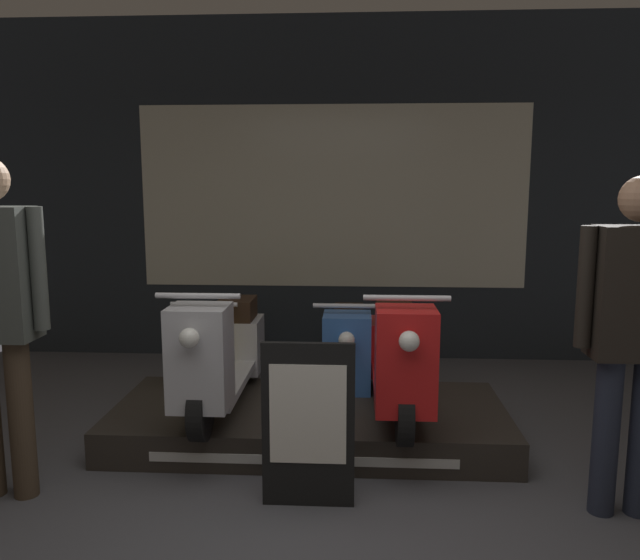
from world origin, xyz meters
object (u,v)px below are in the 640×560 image
scooter_display_left (222,353)px  person_right_browsing (633,322)px  scooter_display_right (398,356)px  price_sign_board (308,424)px  scooter_backrow_0 (223,350)px  scooter_backrow_1 (348,352)px

scooter_display_left → person_right_browsing: (2.25, -0.85, 0.44)m
scooter_display_left → scooter_display_right: bearing=0.0°
scooter_display_left → scooter_display_right: 1.16m
person_right_browsing → price_sign_board: person_right_browsing is taller
scooter_display_right → scooter_backrow_0: bearing=146.6°
scooter_display_right → person_right_browsing: person_right_browsing is taller
scooter_display_left → scooter_display_right: (1.16, 0.00, 0.00)m
scooter_display_right → person_right_browsing: size_ratio=0.92×
scooter_display_left → scooter_backrow_0: 0.94m
scooter_display_right → price_sign_board: size_ratio=1.79×
scooter_display_right → price_sign_board: (-0.52, -0.86, -0.13)m
scooter_backrow_0 → person_right_browsing: 3.07m
price_sign_board → scooter_backrow_0: bearing=115.3°
scooter_backrow_1 → scooter_display_left: bearing=-132.7°
scooter_backrow_0 → person_right_browsing: size_ratio=0.92×
scooter_display_right → scooter_backrow_1: 0.98m
scooter_display_left → scooter_backrow_1: (0.82, 0.89, -0.23)m
scooter_display_left → scooter_backrow_0: scooter_display_left is taller
scooter_display_right → scooter_backrow_1: bearing=110.8°
scooter_display_right → scooter_backrow_0: scooter_display_right is taller
person_right_browsing → price_sign_board: size_ratio=1.95×
scooter_display_left → price_sign_board: bearing=-53.5°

